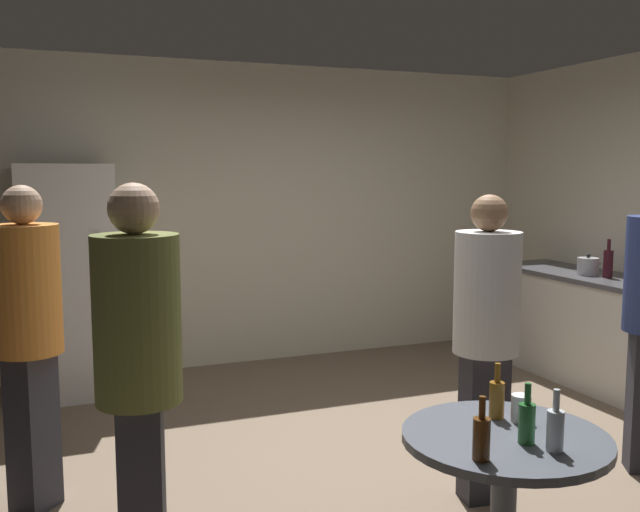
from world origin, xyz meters
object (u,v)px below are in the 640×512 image
(beer_bottle_amber, at_px, (497,398))
(person_in_white_shirt, at_px, (486,325))
(foreground_table, at_px, (505,460))
(beer_bottle_brown, at_px, (481,437))
(beer_bottle_green, at_px, (527,421))
(wine_bottle_on_counter, at_px, (608,263))
(person_in_olive_shirt, at_px, (139,362))
(person_in_orange_shirt, at_px, (28,323))
(refrigerator, at_px, (68,281))
(beer_bottle_clear, at_px, (555,429))
(kettle, at_px, (588,266))
(plastic_cup_white, at_px, (521,408))

(beer_bottle_amber, distance_m, person_in_white_shirt, 0.81)
(foreground_table, bearing_deg, beer_bottle_brown, -143.45)
(foreground_table, relative_size, person_in_white_shirt, 0.49)
(foreground_table, distance_m, beer_bottle_green, 0.22)
(wine_bottle_on_counter, relative_size, person_in_olive_shirt, 0.18)
(beer_bottle_brown, distance_m, person_in_white_shirt, 1.26)
(beer_bottle_amber, distance_m, person_in_orange_shirt, 2.31)
(person_in_orange_shirt, bearing_deg, person_in_white_shirt, 21.90)
(refrigerator, relative_size, beer_bottle_clear, 7.83)
(beer_bottle_brown, bearing_deg, person_in_orange_shirt, 129.81)
(foreground_table, xyz_separation_m, beer_bottle_green, (0.01, -0.11, 0.19))
(beer_bottle_brown, bearing_deg, beer_bottle_amber, 47.67)
(kettle, height_order, person_in_white_shirt, person_in_white_shirt)
(kettle, relative_size, beer_bottle_brown, 1.06)
(beer_bottle_amber, xyz_separation_m, beer_bottle_green, (-0.06, -0.27, 0.00))
(kettle, bearing_deg, person_in_olive_shirt, -155.67)
(plastic_cup_white, xyz_separation_m, person_in_olive_shirt, (-1.44, 0.51, 0.21))
(refrigerator, bearing_deg, plastic_cup_white, -65.18)
(beer_bottle_green, relative_size, beer_bottle_clear, 1.00)
(wine_bottle_on_counter, bearing_deg, beer_bottle_brown, -140.19)
(kettle, distance_m, beer_bottle_green, 3.50)
(refrigerator, xyz_separation_m, kettle, (3.99, -1.23, 0.07))
(beer_bottle_brown, bearing_deg, wine_bottle_on_counter, 39.81)
(beer_bottle_amber, bearing_deg, wine_bottle_on_counter, 38.69)
(beer_bottle_clear, xyz_separation_m, person_in_white_shirt, (0.43, 1.05, 0.13))
(kettle, relative_size, beer_bottle_amber, 1.06)
(plastic_cup_white, bearing_deg, wine_bottle_on_counter, 40.44)
(foreground_table, xyz_separation_m, beer_bottle_brown, (-0.23, -0.17, 0.19))
(kettle, xyz_separation_m, person_in_white_shirt, (-2.03, -1.49, -0.02))
(wine_bottle_on_counter, bearing_deg, beer_bottle_clear, -136.64)
(beer_bottle_amber, xyz_separation_m, beer_bottle_clear, (-0.01, -0.37, 0.00))
(refrigerator, xyz_separation_m, person_in_white_shirt, (1.96, -2.72, 0.05))
(kettle, bearing_deg, refrigerator, 162.86)
(foreground_table, xyz_separation_m, beer_bottle_clear, (0.06, -0.20, 0.19))
(wine_bottle_on_counter, xyz_separation_m, beer_bottle_amber, (-2.48, -1.99, -0.20))
(kettle, height_order, beer_bottle_clear, kettle)
(kettle, distance_m, beer_bottle_amber, 3.28)
(beer_bottle_brown, height_order, beer_bottle_green, same)
(refrigerator, relative_size, person_in_white_shirt, 1.11)
(foreground_table, relative_size, beer_bottle_green, 3.48)
(kettle, bearing_deg, beer_bottle_green, -135.82)
(kettle, height_order, foreground_table, kettle)
(wine_bottle_on_counter, bearing_deg, person_in_white_shirt, -147.69)
(beer_bottle_clear, height_order, person_in_olive_shirt, person_in_olive_shirt)
(beer_bottle_clear, bearing_deg, beer_bottle_green, 116.29)
(beer_bottle_clear, bearing_deg, beer_bottle_amber, 88.26)
(beer_bottle_clear, relative_size, person_in_white_shirt, 0.14)
(foreground_table, bearing_deg, person_in_orange_shirt, 136.80)
(kettle, relative_size, wine_bottle_on_counter, 0.79)
(beer_bottle_brown, bearing_deg, person_in_olive_shirt, 144.03)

